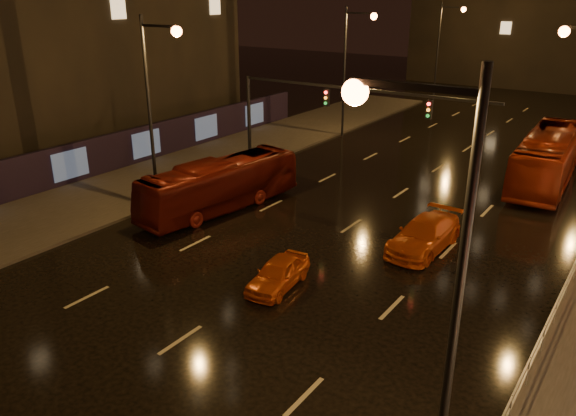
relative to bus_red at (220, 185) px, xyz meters
The scene contains 9 objects.
ground 9.22m from the bus_red, 40.32° to the left, with size 140.00×140.00×0.00m, color black.
sidewalk_left 6.73m from the bus_red, behind, with size 7.00×70.00×0.15m, color #38332D.
hoarding_left 10.46m from the bus_red, 168.42° to the right, with size 0.30×46.00×2.50m, color black.
traffic_signal 7.05m from the bus_red, 72.23° to the left, with size 15.31×0.32×6.20m.
streetlight_right 20.59m from the bus_red, 37.33° to the right, with size 2.64×0.50×10.00m.
bus_red is the anchor object (origin of this frame).
bus_curb 19.82m from the bus_red, 47.44° to the left, with size 2.70×11.55×3.22m, color maroon.
taxi_near 9.21m from the bus_red, 34.74° to the right, with size 1.41×3.50×1.19m, color #CE4C13.
taxi_far 11.06m from the bus_red, ahead, with size 2.00×4.92×1.43m, color #C84A12.
Camera 1 is at (12.14, -7.14, 11.01)m, focal length 35.00 mm.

